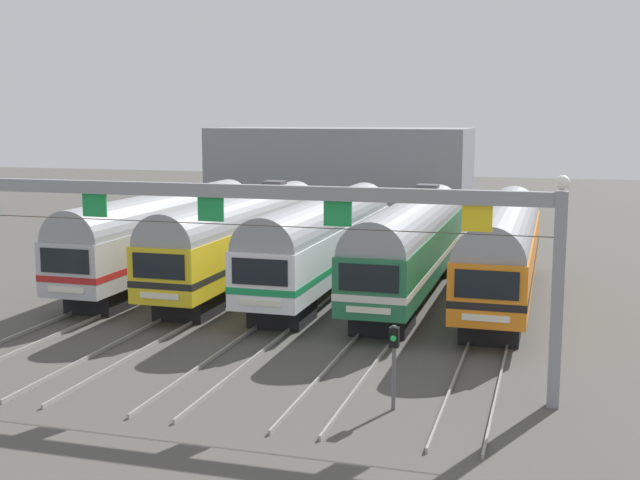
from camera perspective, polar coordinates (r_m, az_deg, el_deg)
name	(u,v)px	position (r m, az deg, el deg)	size (l,w,h in m)	color
ground_plane	(324,292)	(40.35, 0.26, -3.68)	(160.00, 160.00, 0.00)	#4C4944
track_bed	(391,241)	(56.61, 4.99, -0.04)	(18.76, 70.00, 0.15)	gray
commuter_train_stainless	(165,232)	(43.01, -10.86, 0.58)	(2.88, 18.06, 4.77)	#B2B5BA
commuter_train_yellow	(242,235)	(41.24, -5.51, 0.35)	(2.88, 18.06, 5.05)	gold
commuter_train_white	(324,239)	(39.86, 0.26, 0.10)	(2.88, 18.06, 4.77)	white
commuter_train_green	(411,242)	(38.91, 6.38, -0.17)	(2.88, 18.06, 5.05)	#236B42
commuter_train_orange	(503,246)	(38.42, 12.73, -0.44)	(2.88, 18.06, 4.77)	orange
catenary_gantry	(211,220)	(26.90, -7.66, 1.40)	(22.50, 0.44, 6.97)	gray
yard_signal_mast	(394,351)	(24.20, 5.22, -7.77)	(0.28, 0.35, 2.57)	#59595E
maintenance_building	(341,170)	(73.19, 1.51, 4.90)	(22.62, 10.00, 7.59)	gray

